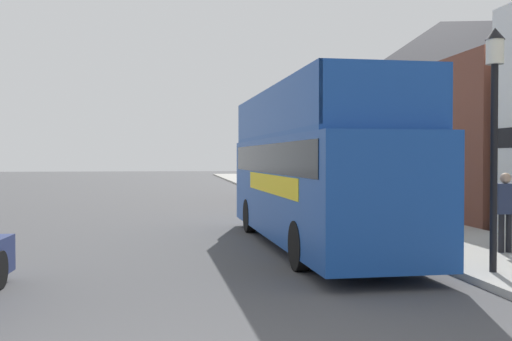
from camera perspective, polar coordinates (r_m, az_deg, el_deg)
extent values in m
plane|color=#4C4C4F|center=(25.71, -8.17, -3.80)|extent=(144.00, 144.00, 0.00)
cube|color=#ADAAA3|center=(23.84, 9.57, -4.04)|extent=(3.78, 108.00, 0.14)
cube|color=brown|center=(28.47, 17.08, 2.26)|extent=(6.00, 18.56, 5.58)
pyramid|color=#2D2D33|center=(28.86, 17.13, 10.65)|extent=(6.00, 18.56, 2.84)
cube|color=#19479E|center=(15.14, 5.49, -1.62)|extent=(2.76, 10.46, 2.46)
cube|color=yellow|center=(14.63, 6.03, -1.24)|extent=(2.64, 5.79, 0.45)
cube|color=black|center=(15.12, 5.50, 1.15)|extent=(2.77, 9.63, 0.70)
cube|color=#19479E|center=(15.13, 5.50, 3.23)|extent=(2.74, 9.63, 0.10)
cube|color=#19479E|center=(14.89, 1.08, 5.60)|extent=(0.37, 9.55, 1.11)
cube|color=#19479E|center=(15.52, 9.75, 5.41)|extent=(0.37, 9.55, 1.11)
cube|color=#19479E|center=(10.68, 12.32, 7.28)|extent=(2.44, 0.15, 1.11)
cube|color=#19479E|center=(19.09, 2.27, 4.65)|extent=(2.49, 1.53, 1.11)
cylinder|color=black|center=(18.12, -0.59, -4.33)|extent=(0.31, 1.01, 1.00)
cylinder|color=black|center=(18.60, 6.12, -4.19)|extent=(0.31, 1.01, 1.00)
cylinder|color=black|center=(12.06, 4.23, -7.16)|extent=(0.31, 1.01, 1.00)
cylinder|color=black|center=(12.77, 13.90, -6.73)|extent=(0.31, 1.01, 1.00)
cube|color=silver|center=(24.03, 1.97, -2.78)|extent=(1.85, 4.11, 0.79)
cube|color=black|center=(23.87, 2.03, -1.22)|extent=(1.59, 1.99, 0.53)
cylinder|color=black|center=(25.14, -0.41, -3.18)|extent=(0.21, 0.64, 0.64)
cylinder|color=black|center=(25.44, 3.20, -3.12)|extent=(0.21, 0.64, 0.64)
cylinder|color=black|center=(22.66, 0.58, -3.66)|extent=(0.21, 0.64, 0.64)
cylinder|color=black|center=(22.99, 4.57, -3.60)|extent=(0.21, 0.64, 0.64)
cylinder|color=#232328|center=(14.50, 22.32, -5.55)|extent=(0.13, 0.13, 0.86)
cylinder|color=#232328|center=(14.59, 22.93, -5.51)|extent=(0.13, 0.13, 0.86)
cube|color=#2D3856|center=(14.47, 22.66, -2.49)|extent=(0.47, 0.26, 0.68)
sphere|color=tan|center=(14.45, 22.67, -0.67)|extent=(0.24, 0.24, 0.24)
cylinder|color=black|center=(11.90, 21.71, 0.18)|extent=(0.13, 0.13, 3.84)
cylinder|color=silver|center=(12.05, 21.80, 10.44)|extent=(0.32, 0.32, 0.45)
cone|color=black|center=(12.11, 21.81, 12.00)|extent=(0.35, 0.35, 0.22)
cylinder|color=black|center=(20.96, 7.69, 0.68)|extent=(0.13, 0.13, 3.83)
cylinder|color=silver|center=(21.05, 7.71, 6.52)|extent=(0.32, 0.32, 0.45)
cone|color=black|center=(21.08, 7.71, 7.43)|extent=(0.35, 0.35, 0.22)
cylinder|color=black|center=(30.58, 3.03, 0.87)|extent=(0.13, 0.13, 3.83)
cylinder|color=silver|center=(30.64, 3.03, 4.87)|extent=(0.32, 0.32, 0.45)
cone|color=black|center=(30.67, 3.03, 5.50)|extent=(0.35, 0.35, 0.22)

